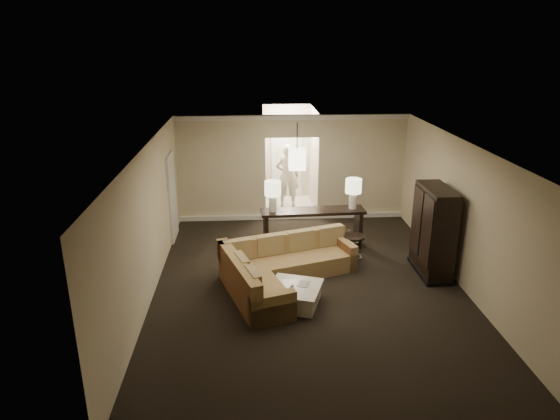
{
  "coord_description": "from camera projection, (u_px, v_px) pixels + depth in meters",
  "views": [
    {
      "loc": [
        -1.11,
        -8.69,
        4.68
      ],
      "look_at": [
        -0.49,
        1.2,
        1.21
      ],
      "focal_mm": 32.0,
      "sensor_mm": 36.0,
      "label": 1
    }
  ],
  "objects": [
    {
      "name": "baseboard",
      "position": [
        292.0,
        216.0,
        13.5
      ],
      "size": [
        6.0,
        0.1,
        0.12
      ],
      "primitive_type": "cube",
      "color": "silver",
      "rests_on": "ground"
    },
    {
      "name": "wall_right",
      "position": [
        466.0,
        218.0,
        9.52
      ],
      "size": [
        0.04,
        8.0,
        2.8
      ],
      "primitive_type": "cube",
      "color": "#C4BE94",
      "rests_on": "ground"
    },
    {
      "name": "ceiling",
      "position": [
        312.0,
        148.0,
        8.88
      ],
      "size": [
        6.0,
        8.0,
        0.02
      ],
      "primitive_type": "cube",
      "color": "silver",
      "rests_on": "wall_back"
    },
    {
      "name": "drink_table",
      "position": [
        354.0,
        243.0,
        10.86
      ],
      "size": [
        0.47,
        0.47,
        0.59
      ],
      "rotation": [
        0.0,
        0.0,
        -0.06
      ],
      "color": "black",
      "rests_on": "ground"
    },
    {
      "name": "wall_front",
      "position": [
        353.0,
        347.0,
        5.57
      ],
      "size": [
        6.0,
        0.04,
        2.8
      ],
      "primitive_type": "cube",
      "color": "#C4BE94",
      "rests_on": "ground"
    },
    {
      "name": "armoire",
      "position": [
        433.0,
        233.0,
        10.15
      ],
      "size": [
        0.55,
        1.29,
        1.85
      ],
      "color": "black",
      "rests_on": "ground"
    },
    {
      "name": "person",
      "position": [
        287.0,
        173.0,
        14.13
      ],
      "size": [
        0.79,
        0.57,
        2.03
      ],
      "primitive_type": "imported",
      "rotation": [
        0.0,
        0.0,
        3.02
      ],
      "color": "beige",
      "rests_on": "ground"
    },
    {
      "name": "ground",
      "position": [
        309.0,
        288.0,
        9.8
      ],
      "size": [
        8.0,
        8.0,
        0.0
      ],
      "primitive_type": "plane",
      "color": "black",
      "rests_on": "ground"
    },
    {
      "name": "console_table",
      "position": [
        313.0,
        225.0,
        11.52
      ],
      "size": [
        2.41,
        0.65,
        0.92
      ],
      "rotation": [
        0.0,
        0.0,
        0.04
      ],
      "color": "black",
      "rests_on": "ground"
    },
    {
      "name": "table_lamp_left",
      "position": [
        273.0,
        191.0,
        11.15
      ],
      "size": [
        0.37,
        0.37,
        0.71
      ],
      "color": "silver",
      "rests_on": "console_table"
    },
    {
      "name": "sectional_sofa",
      "position": [
        279.0,
        269.0,
        9.86
      ],
      "size": [
        2.91,
        2.87,
        0.83
      ],
      "rotation": [
        0.0,
        0.0,
        0.31
      ],
      "color": "brown",
      "rests_on": "ground"
    },
    {
      "name": "coffee_table",
      "position": [
        295.0,
        295.0,
        9.14
      ],
      "size": [
        1.16,
        1.16,
        0.38
      ],
      "rotation": [
        0.0,
        0.0,
        -0.33
      ],
      "color": "silver",
      "rests_on": "ground"
    },
    {
      "name": "side_door",
      "position": [
        173.0,
        197.0,
        11.92
      ],
      "size": [
        0.05,
        0.9,
        2.1
      ],
      "primitive_type": "cube",
      "color": "silver",
      "rests_on": "ground"
    },
    {
      "name": "wall_left",
      "position": [
        148.0,
        225.0,
        9.16
      ],
      "size": [
        0.04,
        8.0,
        2.8
      ],
      "primitive_type": "cube",
      "color": "#C4BE94",
      "rests_on": "ground"
    },
    {
      "name": "pendant_light",
      "position": [
        297.0,
        159.0,
        11.7
      ],
      "size": [
        0.38,
        0.38,
        1.09
      ],
      "color": "black",
      "rests_on": "ceiling"
    },
    {
      "name": "foyer",
      "position": [
        288.0,
        160.0,
        14.4
      ],
      "size": [
        1.44,
        2.02,
        2.8
      ],
      "color": "white",
      "rests_on": "ground"
    },
    {
      "name": "wall_back",
      "position": [
        292.0,
        168.0,
        13.11
      ],
      "size": [
        6.0,
        0.04,
        2.8
      ],
      "primitive_type": "cube",
      "color": "#C4BE94",
      "rests_on": "ground"
    },
    {
      "name": "table_lamp_right",
      "position": [
        353.0,
        189.0,
        11.34
      ],
      "size": [
        0.37,
        0.37,
        0.71
      ],
      "color": "silver",
      "rests_on": "console_table"
    },
    {
      "name": "crown_molding",
      "position": [
        293.0,
        117.0,
        12.62
      ],
      "size": [
        6.0,
        0.1,
        0.12
      ],
      "primitive_type": "cube",
      "color": "silver",
      "rests_on": "wall_back"
    }
  ]
}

